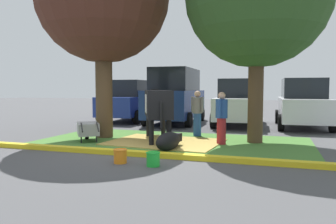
{
  "coord_description": "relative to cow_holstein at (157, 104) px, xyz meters",
  "views": [
    {
      "loc": [
        3.45,
        -8.0,
        1.61
      ],
      "look_at": [
        0.31,
        1.58,
        0.9
      ],
      "focal_mm": 35.7,
      "sensor_mm": 36.0,
      "label": 1
    }
  ],
  "objects": [
    {
      "name": "ground_plane",
      "position": [
        0.03,
        -1.58,
        -1.14
      ],
      "size": [
        80.0,
        80.0,
        0.0
      ],
      "primitive_type": "plane",
      "color": "#4C4C4F"
    },
    {
      "name": "grass_island",
      "position": [
        0.48,
        -0.06,
        -1.13
      ],
      "size": [
        8.07,
        4.22,
        0.02
      ],
      "primitive_type": "cube",
      "color": "#477A33",
      "rests_on": "ground"
    },
    {
      "name": "curb_yellow",
      "position": [
        0.48,
        -2.32,
        -1.08
      ],
      "size": [
        9.27,
        0.24,
        0.12
      ],
      "primitive_type": "cube",
      "color": "yellow",
      "rests_on": "ground"
    },
    {
      "name": "hay_bedding",
      "position": [
        0.34,
        -0.3,
        -1.11
      ],
      "size": [
        3.39,
        2.66,
        0.04
      ],
      "primitive_type": "cube",
      "rotation": [
        0.0,
        0.0,
        -0.08
      ],
      "color": "tan",
      "rests_on": "ground"
    },
    {
      "name": "cow_holstein",
      "position": [
        0.0,
        0.0,
        0.0
      ],
      "size": [
        1.68,
        2.97,
        1.6
      ],
      "color": "black",
      "rests_on": "ground"
    },
    {
      "name": "calf_lying",
      "position": [
        0.81,
        -1.36,
        -0.9
      ],
      "size": [
        0.59,
        1.32,
        0.48
      ],
      "color": "black",
      "rests_on": "ground"
    },
    {
      "name": "person_handler",
      "position": [
        0.94,
        1.34,
        -0.32
      ],
      "size": [
        0.48,
        0.34,
        1.54
      ],
      "color": "#23478C",
      "rests_on": "ground"
    },
    {
      "name": "person_visitor_near",
      "position": [
        1.98,
        -0.11,
        -0.33
      ],
      "size": [
        0.34,
        0.53,
        1.51
      ],
      "color": "maroon",
      "rests_on": "ground"
    },
    {
      "name": "wheelbarrow",
      "position": [
        -1.94,
        -0.82,
        -0.75
      ],
      "size": [
        1.24,
        1.46,
        0.63
      ],
      "color": "gray",
      "rests_on": "ground"
    },
    {
      "name": "bucket_orange",
      "position": [
        0.28,
        -3.13,
        -0.98
      ],
      "size": [
        0.31,
        0.31,
        0.31
      ],
      "color": "orange",
      "rests_on": "ground"
    },
    {
      "name": "bucket_green",
      "position": [
        1.06,
        -3.19,
        -0.98
      ],
      "size": [
        0.3,
        0.3,
        0.3
      ],
      "color": "green",
      "rests_on": "ground"
    },
    {
      "name": "sedan_blue",
      "position": [
        -3.5,
        5.66,
        -0.15
      ],
      "size": [
        2.15,
        4.47,
        2.02
      ],
      "color": "navy",
      "rests_on": "ground"
    },
    {
      "name": "suv_dark_grey",
      "position": [
        -0.99,
        5.17,
        0.13
      ],
      "size": [
        2.26,
        4.67,
        2.52
      ],
      "color": "navy",
      "rests_on": "ground"
    },
    {
      "name": "sedan_red",
      "position": [
        1.88,
        5.25,
        -0.15
      ],
      "size": [
        2.15,
        4.47,
        2.02
      ],
      "color": "silver",
      "rests_on": "ground"
    },
    {
      "name": "hatchback_white",
      "position": [
        4.48,
        5.18,
        -0.15
      ],
      "size": [
        2.15,
        4.47,
        2.02
      ],
      "color": "silver",
      "rests_on": "ground"
    }
  ]
}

